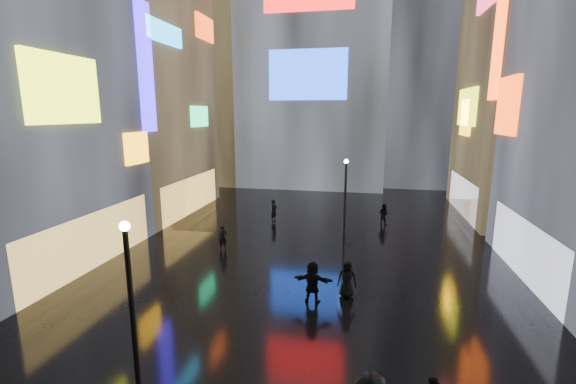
# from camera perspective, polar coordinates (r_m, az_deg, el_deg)

# --- Properties ---
(ground) EXTENTS (140.00, 140.00, 0.00)m
(ground) POSITION_cam_1_polar(r_m,az_deg,el_deg) (24.79, 3.70, -7.70)
(ground) COLOR black
(ground) RESTS_ON ground
(building_left_far) EXTENTS (10.28, 12.00, 22.00)m
(building_left_far) POSITION_cam_1_polar(r_m,az_deg,el_deg) (34.97, -22.47, 15.34)
(building_left_far) COLOR black
(building_left_far) RESTS_ON ground
(building_right_far) EXTENTS (10.28, 12.00, 28.00)m
(building_right_far) POSITION_cam_1_polar(r_m,az_deg,el_deg) (36.08, 34.28, 18.93)
(building_right_far) COLOR black
(building_right_far) RESTS_ON ground
(tower_flank_right) EXTENTS (12.00, 12.00, 34.00)m
(tower_flank_right) POSITION_cam_1_polar(r_m,az_deg,el_deg) (50.33, 19.34, 21.07)
(tower_flank_right) COLOR black
(tower_flank_right) RESTS_ON ground
(tower_flank_left) EXTENTS (10.00, 10.00, 26.00)m
(tower_flank_left) POSITION_cam_1_polar(r_m,az_deg,el_deg) (48.55, -9.66, 17.14)
(tower_flank_left) COLOR black
(tower_flank_left) RESTS_ON ground
(lamp_near) EXTENTS (0.30, 0.30, 5.20)m
(lamp_near) POSITION_cam_1_polar(r_m,az_deg,el_deg) (12.57, -22.28, -13.95)
(lamp_near) COLOR black
(lamp_near) RESTS_ON ground
(lamp_far) EXTENTS (0.30, 0.30, 5.20)m
(lamp_far) POSITION_cam_1_polar(r_m,az_deg,el_deg) (26.17, 8.49, -0.07)
(lamp_far) COLOR black
(lamp_far) RESTS_ON ground
(pedestrian_4) EXTENTS (0.87, 0.58, 1.75)m
(pedestrian_4) POSITION_cam_1_polar(r_m,az_deg,el_deg) (17.91, 8.74, -12.62)
(pedestrian_4) COLOR black
(pedestrian_4) RESTS_ON ground
(pedestrian_5) EXTENTS (1.77, 0.64, 1.88)m
(pedestrian_5) POSITION_cam_1_polar(r_m,az_deg,el_deg) (17.28, 3.65, -13.20)
(pedestrian_5) COLOR black
(pedestrian_5) RESTS_ON ground
(pedestrian_6) EXTENTS (0.62, 0.48, 1.52)m
(pedestrian_6) POSITION_cam_1_polar(r_m,az_deg,el_deg) (23.83, -9.64, -6.72)
(pedestrian_6) COLOR black
(pedestrian_6) RESTS_ON ground
(pedestrian_7) EXTENTS (0.96, 0.91, 1.57)m
(pedestrian_7) POSITION_cam_1_polar(r_m,az_deg,el_deg) (29.68, 13.96, -3.19)
(pedestrian_7) COLOR black
(pedestrian_7) RESTS_ON ground
(umbrella_2) EXTENTS (0.93, 0.95, 0.85)m
(umbrella_2) POSITION_cam_1_polar(r_m,az_deg,el_deg) (17.42, 8.87, -8.73)
(umbrella_2) COLOR black
(umbrella_2) RESTS_ON pedestrian_4
(pedestrian_8) EXTENTS (0.59, 0.72, 1.70)m
(pedestrian_8) POSITION_cam_1_polar(r_m,az_deg,el_deg) (29.60, -2.10, -2.75)
(pedestrian_8) COLOR black
(pedestrian_8) RESTS_ON ground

